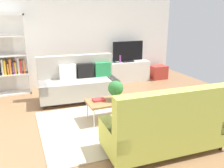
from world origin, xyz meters
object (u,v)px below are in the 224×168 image
object	(u,v)px
tv_console	(127,71)
potted_plant	(116,89)
coffee_table	(114,101)
storage_trunk	(158,72)
bottle_0	(120,59)
vase_1	(114,60)
couch_beige	(78,82)
bookshelf	(5,59)
tv	(128,52)
table_book_0	(99,100)
couch_green	(165,126)
vase_0	(110,60)

from	to	relation	value
tv_console	potted_plant	world-z (taller)	potted_plant
coffee_table	storage_trunk	bearing A→B (deg)	42.86
potted_plant	bottle_0	size ratio (longest dim) A/B	1.76
coffee_table	vase_1	world-z (taller)	vase_1
couch_beige	bookshelf	xyz separation A→B (m)	(-1.65, 1.09, 0.51)
tv_console	bottle_0	bearing A→B (deg)	-171.63
tv	table_book_0	size ratio (longest dim) A/B	4.17
couch_green	table_book_0	size ratio (longest dim) A/B	8.04
couch_green	table_book_0	world-z (taller)	couch_green
vase_0	bottle_0	distance (m)	0.32
tv	tv_console	bearing A→B (deg)	90.00
coffee_table	table_book_0	bearing A→B (deg)	164.43
coffee_table	vase_0	size ratio (longest dim) A/B	7.80
tv	table_book_0	xyz separation A→B (m)	(-1.78, -2.39, -0.51)
couch_beige	vase_0	distance (m)	1.73
couch_green	tv_console	bearing A→B (deg)	75.11
bookshelf	table_book_0	distance (m)	3.03
potted_plant	tv_console	bearing A→B (deg)	60.00
couch_beige	couch_green	distance (m)	2.92
couch_beige	vase_1	distance (m)	1.83
potted_plant	vase_1	distance (m)	2.75
potted_plant	table_book_0	xyz separation A→B (m)	(-0.33, 0.09, -0.21)
bookshelf	couch_beige	bearing A→B (deg)	-33.53
coffee_table	tv	xyz separation A→B (m)	(1.48, 2.48, 0.56)
couch_green	bookshelf	xyz separation A→B (m)	(-2.31, 3.94, 0.51)
tv	storage_trunk	size ratio (longest dim) A/B	1.92
potted_plant	storage_trunk	bearing A→B (deg)	43.36
bookshelf	bottle_0	xyz separation A→B (m)	(3.24, -0.06, -0.20)
couch_beige	tv_console	distance (m)	2.16
bookshelf	vase_1	size ratio (longest dim) A/B	15.29
coffee_table	potted_plant	world-z (taller)	potted_plant
bookshelf	vase_1	world-z (taller)	bookshelf
tv	vase_0	size ratio (longest dim) A/B	7.09
table_book_0	bottle_0	xyz separation A→B (m)	(1.51, 2.37, 0.32)
potted_plant	vase_0	bearing A→B (deg)	71.28
bookshelf	bottle_0	distance (m)	3.25
vase_1	couch_green	bearing A→B (deg)	-100.90
couch_beige	tv_console	size ratio (longest dim) A/B	1.39
bookshelf	vase_1	bearing A→B (deg)	0.56
vase_0	couch_beige	bearing A→B (deg)	-138.82
tv	potted_plant	bearing A→B (deg)	-120.20
tv_console	tv	xyz separation A→B (m)	(-0.00, -0.02, 0.63)
couch_green	storage_trunk	xyz separation A→B (m)	(2.30, 3.82, -0.23)
potted_plant	bottle_0	bearing A→B (deg)	64.53
couch_green	coffee_table	distance (m)	1.45
couch_green	coffee_table	bearing A→B (deg)	103.31
couch_beige	table_book_0	world-z (taller)	couch_beige
bookshelf	table_book_0	bearing A→B (deg)	-54.47
bookshelf	vase_0	size ratio (longest dim) A/B	14.88
couch_beige	storage_trunk	distance (m)	3.13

